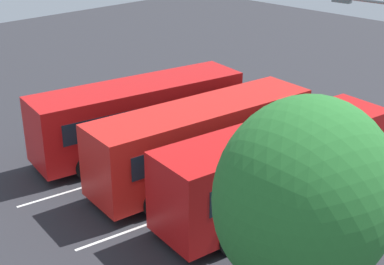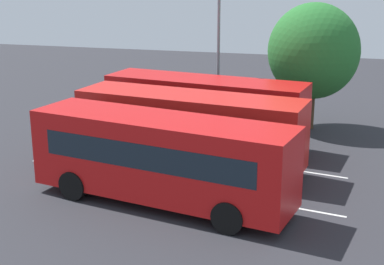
{
  "view_description": "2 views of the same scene",
  "coord_description": "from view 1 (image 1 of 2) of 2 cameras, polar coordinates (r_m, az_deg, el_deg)",
  "views": [
    {
      "loc": [
        -14.33,
        -13.91,
        10.48
      ],
      "look_at": [
        0.12,
        0.72,
        1.67
      ],
      "focal_mm": 51.52,
      "sensor_mm": 36.0,
      "label": 1
    },
    {
      "loc": [
        -6.25,
        21.08,
        8.02
      ],
      "look_at": [
        -0.58,
        0.78,
        1.86
      ],
      "focal_mm": 52.41,
      "sensor_mm": 36.0,
      "label": 2
    }
  ],
  "objects": [
    {
      "name": "depot_tree",
      "position": [
        13.22,
        11.6,
        -6.53
      ],
      "size": [
        4.61,
        4.15,
        6.46
      ],
      "color": "#4C3823",
      "rests_on": "ground"
    },
    {
      "name": "ground_plane",
      "position": [
        22.55,
        1.07,
        -4.49
      ],
      "size": [
        67.02,
        67.02,
        0.0
      ],
      "primitive_type": "plane",
      "color": "#2B2B30"
    },
    {
      "name": "bus_far_left",
      "position": [
        19.71,
        8.91,
        -3.41
      ],
      "size": [
        9.73,
        3.79,
        3.14
      ],
      "rotation": [
        0.0,
        0.0,
        -0.15
      ],
      "color": "red",
      "rests_on": "ground"
    },
    {
      "name": "bus_center_left",
      "position": [
        21.56,
        1.22,
        -0.71
      ],
      "size": [
        9.72,
        3.67,
        3.14
      ],
      "rotation": [
        0.0,
        0.0,
        -0.14
      ],
      "color": "red",
      "rests_on": "ground"
    },
    {
      "name": "bus_center_right",
      "position": [
        24.12,
        -5.4,
        1.87
      ],
      "size": [
        9.76,
        4.16,
        3.14
      ],
      "rotation": [
        0.0,
        0.0,
        -0.19
      ],
      "color": "red",
      "rests_on": "ground"
    },
    {
      "name": "pedestrian",
      "position": [
        25.6,
        14.16,
        0.64
      ],
      "size": [
        0.41,
        0.41,
        1.64
      ],
      "rotation": [
        0.0,
        0.0,
        3.51
      ],
      "color": "#232833",
      "rests_on": "ground"
    },
    {
      "name": "lane_stripe_inner_left",
      "position": [
        23.76,
        -2.2,
        -2.97
      ],
      "size": [
        13.27,
        2.43,
        0.01
      ],
      "primitive_type": "cube",
      "rotation": [
        0.0,
        0.0,
        -0.17
      ],
      "color": "silver",
      "rests_on": "ground"
    },
    {
      "name": "lane_stripe_outer_left",
      "position": [
        21.43,
        4.71,
        -6.14
      ],
      "size": [
        13.27,
        2.43,
        0.01
      ],
      "primitive_type": "cube",
      "rotation": [
        0.0,
        0.0,
        -0.17
      ],
      "color": "silver",
      "rests_on": "ground"
    }
  ]
}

